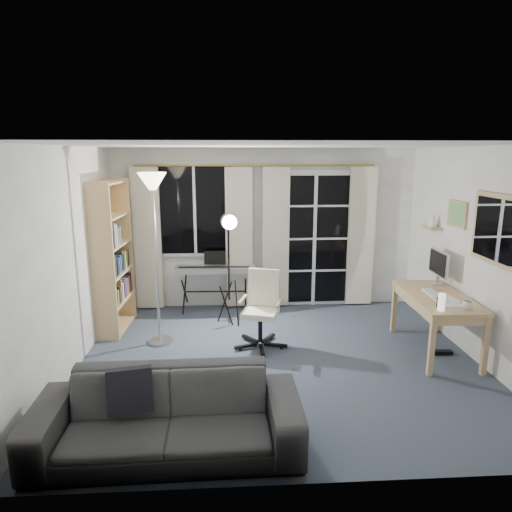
{
  "coord_description": "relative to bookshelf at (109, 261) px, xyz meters",
  "views": [
    {
      "loc": [
        -0.56,
        -4.81,
        2.33
      ],
      "look_at": [
        -0.24,
        0.35,
        1.15
      ],
      "focal_mm": 32.0,
      "sensor_mm": 36.0,
      "label": 1
    }
  ],
  "objects": [
    {
      "name": "floor",
      "position": [
        2.13,
        -1.12,
        -0.95
      ],
      "size": [
        4.5,
        4.0,
        0.02
      ],
      "primitive_type": "cube",
      "color": "#383F51",
      "rests_on": "ground"
    },
    {
      "name": "window",
      "position": [
        1.08,
        0.85,
        0.56
      ],
      "size": [
        1.2,
        0.08,
        1.4
      ],
      "color": "white",
      "rests_on": "floor"
    },
    {
      "name": "french_door",
      "position": [
        2.88,
        0.85,
        0.08
      ],
      "size": [
        1.32,
        0.09,
        2.11
      ],
      "color": "white",
      "rests_on": "floor"
    },
    {
      "name": "curtains",
      "position": [
        1.99,
        0.76,
        0.15
      ],
      "size": [
        3.6,
        0.07,
        2.13
      ],
      "color": "gold",
      "rests_on": "floor"
    },
    {
      "name": "bookshelf",
      "position": [
        0.0,
        0.0,
        0.0
      ],
      "size": [
        0.36,
        0.94,
        1.99
      ],
      "rotation": [
        0.0,
        0.0,
        -0.05
      ],
      "color": "tan",
      "rests_on": "floor"
    },
    {
      "name": "torchiere_lamp",
      "position": [
        0.69,
        -0.52,
        0.75
      ],
      "size": [
        0.35,
        0.35,
        2.1
      ],
      "rotation": [
        0.0,
        0.0,
        0.04
      ],
      "color": "#B2B2B7",
      "rests_on": "floor"
    },
    {
      "name": "keyboard_piano",
      "position": [
        1.36,
        0.57,
        -0.3
      ],
      "size": [
        1.18,
        0.59,
        0.85
      ],
      "rotation": [
        0.0,
        0.0,
        -0.03
      ],
      "color": "black",
      "rests_on": "floor"
    },
    {
      "name": "studio_light",
      "position": [
        1.58,
        0.01,
        0.33
      ],
      "size": [
        0.32,
        0.32,
        1.58
      ],
      "rotation": [
        0.0,
        0.0,
        0.17
      ],
      "color": "black",
      "rests_on": "floor"
    },
    {
      "name": "office_chair",
      "position": [
        1.97,
        -0.62,
        -0.39
      ],
      "size": [
        0.65,
        0.65,
        0.94
      ],
      "rotation": [
        0.0,
        0.0,
        -0.29
      ],
      "color": "black",
      "rests_on": "floor"
    },
    {
      "name": "desk",
      "position": [
        4.01,
        -0.97,
        -0.33
      ],
      "size": [
        0.7,
        1.32,
        0.7
      ],
      "rotation": [
        0.0,
        0.0,
        -0.04
      ],
      "color": "tan",
      "rests_on": "floor"
    },
    {
      "name": "monitor",
      "position": [
        4.2,
        -0.52,
        0.02
      ],
      "size": [
        0.17,
        0.5,
        0.44
      ],
      "rotation": [
        0.0,
        0.0,
        -0.04
      ],
      "color": "silver",
      "rests_on": "desk"
    },
    {
      "name": "desk_clutter",
      "position": [
        3.94,
        -1.19,
        -0.4
      ],
      "size": [
        0.43,
        0.79,
        0.88
      ],
      "rotation": [
        0.0,
        0.0,
        -0.04
      ],
      "color": "white",
      "rests_on": "desk"
    },
    {
      "name": "mug",
      "position": [
        4.11,
        -1.47,
        -0.19
      ],
      "size": [
        0.12,
        0.09,
        0.11
      ],
      "primitive_type": "imported",
      "rotation": [
        0.0,
        0.0,
        -0.04
      ],
      "color": "silver",
      "rests_on": "desk"
    },
    {
      "name": "wall_mirror",
      "position": [
        4.35,
        -1.47,
        0.61
      ],
      "size": [
        0.04,
        0.94,
        0.74
      ],
      "color": "tan",
      "rests_on": "floor"
    },
    {
      "name": "framed_print",
      "position": [
        4.35,
        -0.57,
        0.66
      ],
      "size": [
        0.03,
        0.42,
        0.32
      ],
      "color": "tan",
      "rests_on": "floor"
    },
    {
      "name": "wall_shelf",
      "position": [
        4.29,
        -0.07,
        0.46
      ],
      "size": [
        0.16,
        0.3,
        0.18
      ],
      "color": "tan",
      "rests_on": "floor"
    },
    {
      "name": "sofa",
      "position": [
        1.07,
        -2.67,
        -0.53
      ],
      "size": [
        2.1,
        0.65,
        0.82
      ],
      "rotation": [
        0.0,
        0.0,
        0.02
      ],
      "color": "#2D2C2F",
      "rests_on": "floor"
    }
  ]
}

